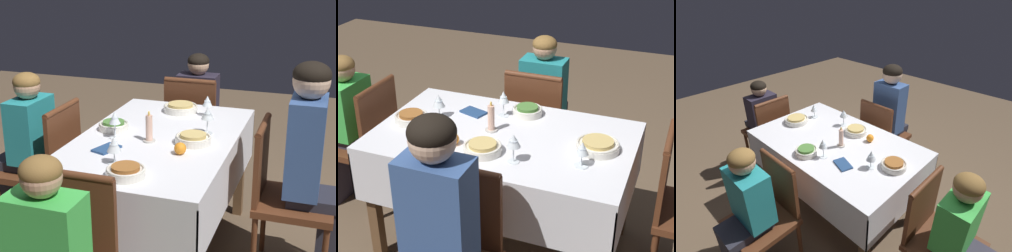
{
  "view_description": "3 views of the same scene",
  "coord_description": "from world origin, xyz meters",
  "views": [
    {
      "loc": [
        -2.58,
        -0.93,
        1.75
      ],
      "look_at": [
        -0.04,
        -0.08,
        0.84
      ],
      "focal_mm": 55.0,
      "sensor_mm": 36.0,
      "label": 1
    },
    {
      "loc": [
        0.92,
        -2.31,
        2.06
      ],
      "look_at": [
        0.05,
        -0.1,
        0.86
      ],
      "focal_mm": 55.0,
      "sensor_mm": 36.0,
      "label": 2
    },
    {
      "loc": [
        -1.34,
        1.3,
        1.94
      ],
      "look_at": [
        -0.07,
        -0.02,
        0.91
      ],
      "focal_mm": 28.0,
      "sensor_mm": 36.0,
      "label": 3
    }
  ],
  "objects": [
    {
      "name": "bowl_north",
      "position": [
        0.04,
        0.29,
        0.78
      ],
      "size": [
        0.17,
        0.17,
        0.06
      ],
      "color": "silver",
      "rests_on": "dining_table"
    },
    {
      "name": "napkin_red_folded",
      "position": [
        -0.27,
        0.19,
        0.75
      ],
      "size": [
        0.17,
        0.13,
        0.01
      ],
      "rotation": [
        0.0,
        0.0,
        -0.32
      ],
      "color": "navy",
      "rests_on": "dining_table"
    },
    {
      "name": "wine_glass_east",
      "position": [
        0.48,
        -0.17,
        0.84
      ],
      "size": [
        0.07,
        0.07,
        0.13
      ],
      "color": "white",
      "rests_on": "dining_table"
    },
    {
      "name": "person_child_teal",
      "position": [
        -0.03,
        0.88,
        0.59
      ],
      "size": [
        0.3,
        0.33,
        1.07
      ],
      "rotation": [
        0.0,
        0.0,
        3.14
      ],
      "color": "#282833",
      "rests_on": "ground_plane"
    },
    {
      "name": "bowl_south",
      "position": [
        -0.03,
        -0.22,
        0.78
      ],
      "size": [
        0.2,
        0.2,
        0.06
      ],
      "color": "silver",
      "rests_on": "dining_table"
    },
    {
      "name": "chair_west",
      "position": [
        -0.99,
        0.07,
        0.5
      ],
      "size": [
        0.42,
        0.42,
        0.89
      ],
      "rotation": [
        0.0,
        0.0,
        -1.57
      ],
      "color": "#562D19",
      "rests_on": "ground_plane"
    },
    {
      "name": "wine_glass_west",
      "position": [
        -0.43,
        0.07,
        0.85
      ],
      "size": [
        0.07,
        0.07,
        0.14
      ],
      "color": "white",
      "rests_on": "dining_table"
    },
    {
      "name": "ground_plane",
      "position": [
        0.0,
        0.0,
        0.0
      ],
      "size": [
        8.0,
        8.0,
        0.0
      ],
      "primitive_type": "plane",
      "color": "brown"
    },
    {
      "name": "person_child_green",
      "position": [
        -1.15,
        0.07,
        0.57
      ],
      "size": [
        0.33,
        0.3,
        1.04
      ],
      "rotation": [
        0.0,
        0.0,
        -1.57
      ],
      "color": "#383342",
      "rests_on": "ground_plane"
    },
    {
      "name": "person_adult_denim",
      "position": [
        0.03,
        -0.86,
        0.7
      ],
      "size": [
        0.3,
        0.34,
        1.23
      ],
      "color": "#282833",
      "rests_on": "ground_plane"
    },
    {
      "name": "candle_centerpiece",
      "position": [
        -0.08,
        0.02,
        0.82
      ],
      "size": [
        0.07,
        0.07,
        0.18
      ],
      "color": "beige",
      "rests_on": "dining_table"
    },
    {
      "name": "dining_table",
      "position": [
        0.0,
        0.0,
        0.65
      ],
      "size": [
        1.42,
        0.87,
        0.75
      ],
      "color": "silver",
      "rests_on": "ground_plane"
    },
    {
      "name": "wine_glass_north",
      "position": [
        -0.09,
        0.22,
        0.86
      ],
      "size": [
        0.07,
        0.07,
        0.16
      ],
      "color": "white",
      "rests_on": "dining_table"
    },
    {
      "name": "bowl_east",
      "position": [
        0.52,
        0.02,
        0.78
      ],
      "size": [
        0.23,
        0.23,
        0.06
      ],
      "color": "silver",
      "rests_on": "dining_table"
    },
    {
      "name": "bowl_west",
      "position": [
        -0.55,
        -0.04,
        0.78
      ],
      "size": [
        0.19,
        0.19,
        0.06
      ],
      "color": "silver",
      "rests_on": "dining_table"
    },
    {
      "name": "chair_north",
      "position": [
        -0.03,
        0.71,
        0.5
      ],
      "size": [
        0.42,
        0.42,
        0.89
      ],
      "rotation": [
        0.0,
        0.0,
        3.14
      ],
      "color": "#562D19",
      "rests_on": "ground_plane"
    },
    {
      "name": "orange_fruit",
      "position": [
        -0.21,
        -0.2,
        0.78
      ],
      "size": [
        0.06,
        0.06,
        0.06
      ],
      "primitive_type": "sphere",
      "color": "orange",
      "rests_on": "dining_table"
    },
    {
      "name": "wine_glass_south",
      "position": [
        0.15,
        -0.25,
        0.86
      ],
      "size": [
        0.07,
        0.07,
        0.15
      ],
      "color": "white",
      "rests_on": "dining_table"
    }
  ]
}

